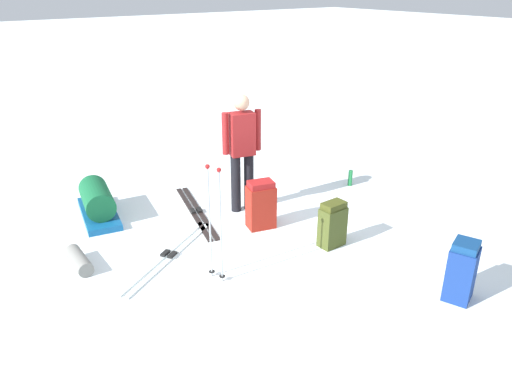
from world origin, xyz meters
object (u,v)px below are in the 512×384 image
at_px(ski_pair_far, 169,255).
at_px(backpack_small_spare, 461,271).
at_px(gear_sled, 98,202).
at_px(skier_standing, 242,147).
at_px(backpack_large_dark, 332,225).
at_px(sleeping_mat_rolled, 79,260).
at_px(ski_poles_planted_near, 215,219).
at_px(ski_pair_near, 196,212).
at_px(thermos_bottle, 350,178).
at_px(backpack_bright, 261,205).

height_order(ski_pair_far, backpack_small_spare, backpack_small_spare).
bearing_deg(backpack_small_spare, gear_sled, 30.32).
relative_size(skier_standing, backpack_large_dark, 2.85).
bearing_deg(ski_pair_far, backpack_large_dark, -117.86).
bearing_deg(sleeping_mat_rolled, ski_pair_far, -112.22).
bearing_deg(ski_poles_planted_near, ski_pair_near, -21.60).
bearing_deg(ski_pair_near, thermos_bottle, -102.68).
xyz_separation_m(ski_pair_far, thermos_bottle, (0.31, -3.43, 0.12)).
height_order(ski_pair_far, gear_sled, gear_sled).
height_order(skier_standing, ski_pair_near, skier_standing).
bearing_deg(ski_pair_near, ski_pair_far, 135.16).
bearing_deg(skier_standing, backpack_bright, 169.53).
relative_size(skier_standing, gear_sled, 1.38).
distance_m(gear_sled, sleeping_mat_rolled, 1.36).
relative_size(skier_standing, sleeping_mat_rolled, 3.09).
bearing_deg(backpack_bright, ski_pair_far, 88.94).
bearing_deg(backpack_bright, ski_poles_planted_near, 122.49).
bearing_deg(ski_poles_planted_near, sleeping_mat_rolled, 45.92).
xyz_separation_m(ski_pair_near, sleeping_mat_rolled, (-0.49, 1.83, 0.08)).
bearing_deg(sleeping_mat_rolled, gear_sled, -28.76).
height_order(backpack_bright, sleeping_mat_rolled, backpack_bright).
bearing_deg(gear_sled, sleeping_mat_rolled, 151.24).
xyz_separation_m(backpack_small_spare, gear_sled, (4.13, 2.42, -0.11)).
height_order(backpack_bright, thermos_bottle, backpack_bright).
distance_m(backpack_large_dark, sleeping_mat_rolled, 3.08).
distance_m(backpack_bright, gear_sled, 2.33).
distance_m(backpack_large_dark, ski_poles_planted_near, 1.66).
relative_size(backpack_small_spare, sleeping_mat_rolled, 1.23).
height_order(gear_sled, thermos_bottle, gear_sled).
xyz_separation_m(skier_standing, backpack_small_spare, (-3.14, -0.62, -0.62)).
bearing_deg(skier_standing, thermos_bottle, -98.03).
relative_size(backpack_large_dark, backpack_bright, 0.89).
bearing_deg(gear_sled, thermos_bottle, -108.73).
relative_size(ski_pair_far, sleeping_mat_rolled, 3.04).
height_order(skier_standing, ski_poles_planted_near, skier_standing).
height_order(backpack_large_dark, sleeping_mat_rolled, backpack_large_dark).
relative_size(ski_pair_far, backpack_bright, 2.50).
bearing_deg(thermos_bottle, backpack_large_dark, 127.86).
xyz_separation_m(ski_pair_near, ski_poles_planted_near, (-1.64, 0.65, 0.74)).
bearing_deg(ski_pair_near, ski_poles_planted_near, 158.40).
height_order(backpack_large_dark, thermos_bottle, backpack_large_dark).
height_order(sleeping_mat_rolled, thermos_bottle, thermos_bottle).
bearing_deg(sleeping_mat_rolled, ski_pair_near, -75.08).
bearing_deg(backpack_large_dark, sleeping_mat_rolled, 64.04).
xyz_separation_m(ski_pair_near, thermos_bottle, (-0.57, -2.55, 0.12)).
distance_m(backpack_small_spare, ski_poles_planted_near, 2.64).
bearing_deg(thermos_bottle, backpack_bright, 99.17).
relative_size(ski_pair_near, gear_sled, 1.47).
distance_m(sleeping_mat_rolled, thermos_bottle, 4.39).
bearing_deg(gear_sled, skier_standing, -118.95).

